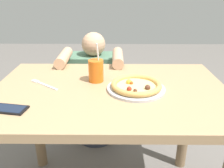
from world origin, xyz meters
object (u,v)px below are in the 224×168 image
object	(u,v)px
fork	(43,84)
cell_phone	(9,109)
pizza_near	(136,86)
drink_cup_colored	(96,71)
diner_seated	(95,95)

from	to	relation	value
fork	cell_phone	xyz separation A→B (m)	(-0.07, -0.27, 0.00)
pizza_near	fork	xyz separation A→B (m)	(-0.48, 0.06, -0.02)
pizza_near	drink_cup_colored	distance (m)	0.24
pizza_near	diner_seated	distance (m)	0.79
cell_phone	diner_seated	distance (m)	0.96
fork	cell_phone	distance (m)	0.28
pizza_near	fork	world-z (taller)	pizza_near
pizza_near	fork	size ratio (longest dim) A/B	1.67
fork	cell_phone	size ratio (longest dim) A/B	1.06
drink_cup_colored	pizza_near	bearing A→B (deg)	-28.48
drink_cup_colored	diner_seated	distance (m)	0.67
drink_cup_colored	diner_seated	size ratio (longest dim) A/B	0.23
fork	diner_seated	world-z (taller)	diner_seated
drink_cup_colored	fork	bearing A→B (deg)	-169.67
fork	diner_seated	xyz separation A→B (m)	(0.22, 0.59, -0.35)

